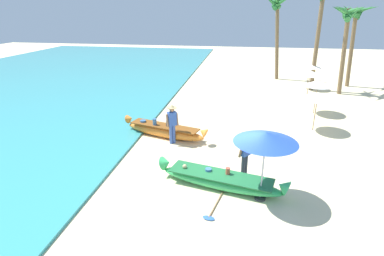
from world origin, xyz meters
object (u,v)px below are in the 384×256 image
at_px(boat_orange_midground, 164,131).
at_px(person_vendor_hatted, 172,121).
at_px(palm_tree_tall_inland, 277,11).
at_px(boat_green_foreground, 220,180).
at_px(paddle, 214,207).
at_px(person_tourist_customer, 245,154).
at_px(palm_tree_far_behind, 355,19).
at_px(palm_tree_mid_cluster, 347,24).
at_px(palm_tree_leaning_seaward, 322,4).
at_px(patio_umbrella_large, 266,138).

bearing_deg(boat_orange_midground, person_vendor_hatted, -49.72).
bearing_deg(palm_tree_tall_inland, boat_green_foreground, -99.37).
bearing_deg(paddle, boat_green_foreground, 87.00).
relative_size(person_tourist_customer, palm_tree_far_behind, 0.27).
height_order(palm_tree_mid_cluster, paddle, palm_tree_mid_cluster).
bearing_deg(person_vendor_hatted, boat_green_foreground, -53.39).
bearing_deg(person_vendor_hatted, palm_tree_tall_inland, 69.84).
distance_m(boat_orange_midground, palm_tree_far_behind, 17.02).
relative_size(person_tourist_customer, paddle, 0.93).
xyz_separation_m(boat_green_foreground, palm_tree_leaning_seaward, (5.50, 14.30, 5.63)).
bearing_deg(palm_tree_leaning_seaward, boat_orange_midground, -128.82).
xyz_separation_m(boat_orange_midground, paddle, (2.85, -5.04, -0.28)).
height_order(patio_umbrella_large, paddle, patio_umbrella_large).
distance_m(boat_green_foreground, boat_orange_midground, 4.82).
relative_size(boat_orange_midground, patio_umbrella_large, 1.87).
xyz_separation_m(boat_green_foreground, palm_tree_far_behind, (8.22, 15.88, 4.61)).
bearing_deg(palm_tree_far_behind, palm_tree_mid_cluster, -116.34).
relative_size(boat_green_foreground, patio_umbrella_large, 1.96).
bearing_deg(boat_green_foreground, palm_tree_leaning_seaward, 68.97).
bearing_deg(palm_tree_mid_cluster, palm_tree_far_behind, 63.66).
xyz_separation_m(palm_tree_far_behind, paddle, (-8.28, -17.08, -4.84)).
relative_size(boat_orange_midground, palm_tree_tall_inland, 0.64).
bearing_deg(palm_tree_leaning_seaward, person_vendor_hatted, -125.39).
relative_size(boat_green_foreground, person_tourist_customer, 2.75).
bearing_deg(palm_tree_mid_cluster, palm_tree_leaning_seaward, 149.37).
xyz_separation_m(person_vendor_hatted, palm_tree_leaning_seaward, (7.88, 11.09, 4.85)).
height_order(boat_orange_midground, patio_umbrella_large, patio_umbrella_large).
bearing_deg(paddle, person_vendor_hatted, 117.72).
height_order(boat_orange_midground, palm_tree_mid_cluster, palm_tree_mid_cluster).
height_order(palm_tree_tall_inland, palm_tree_mid_cluster, palm_tree_tall_inland).
bearing_deg(boat_orange_midground, palm_tree_leaning_seaward, 51.18).
distance_m(person_vendor_hatted, palm_tree_leaning_seaward, 14.44).
distance_m(palm_tree_mid_cluster, paddle, 16.88).
bearing_deg(boat_green_foreground, person_vendor_hatted, 126.61).
bearing_deg(palm_tree_far_behind, boat_green_foreground, -117.38).
bearing_deg(boat_green_foreground, person_tourist_customer, 45.32).
height_order(patio_umbrella_large, palm_tree_far_behind, palm_tree_far_behind).
xyz_separation_m(person_tourist_customer, palm_tree_tall_inland, (2.12, 16.82, 4.48)).
xyz_separation_m(boat_orange_midground, person_vendor_hatted, (0.53, -0.63, 0.73)).
height_order(person_vendor_hatted, palm_tree_tall_inland, palm_tree_tall_inland).
relative_size(boat_orange_midground, person_tourist_customer, 2.61).
bearing_deg(paddle, patio_umbrella_large, 28.07).
bearing_deg(paddle, palm_tree_mid_cluster, 64.20).
xyz_separation_m(palm_tree_tall_inland, paddle, (-2.97, -18.81, -5.37)).
relative_size(boat_orange_midground, palm_tree_far_behind, 0.71).
distance_m(palm_tree_tall_inland, palm_tree_leaning_seaward, 4.23).
xyz_separation_m(boat_orange_midground, patio_umbrella_large, (4.23, -4.31, 1.79)).
bearing_deg(palm_tree_tall_inland, boat_orange_midground, -112.92).
distance_m(boat_green_foreground, person_vendor_hatted, 4.07).
distance_m(palm_tree_leaning_seaward, palm_tree_far_behind, 3.31).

